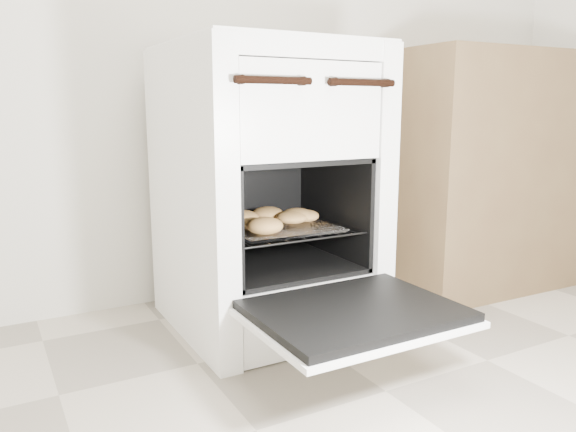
# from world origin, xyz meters

# --- Properties ---
(stove) EXTENTS (0.53, 0.59, 0.81)m
(stove) POSITION_xyz_m (-0.05, 1.20, 0.40)
(stove) COLOR white
(stove) RESTS_ON ground
(oven_door) EXTENTS (0.48, 0.37, 0.03)m
(oven_door) POSITION_xyz_m (-0.05, 0.76, 0.18)
(oven_door) COLOR black
(oven_door) RESTS_ON stove
(oven_rack) EXTENTS (0.39, 0.37, 0.01)m
(oven_rack) POSITION_xyz_m (-0.05, 1.15, 0.31)
(oven_rack) COLOR black
(oven_rack) RESTS_ON stove
(foil_sheet) EXTENTS (0.30, 0.27, 0.01)m
(foil_sheet) POSITION_xyz_m (-0.05, 1.13, 0.31)
(foil_sheet) COLOR white
(foil_sheet) RESTS_ON oven_rack
(baked_rolls) EXTENTS (0.30, 0.29, 0.04)m
(baked_rolls) POSITION_xyz_m (-0.06, 1.15, 0.34)
(baked_rolls) COLOR tan
(baked_rolls) RESTS_ON foil_sheet
(counter) EXTENTS (0.85, 0.58, 0.84)m
(counter) POSITION_xyz_m (0.89, 1.26, 0.42)
(counter) COLOR brown
(counter) RESTS_ON ground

